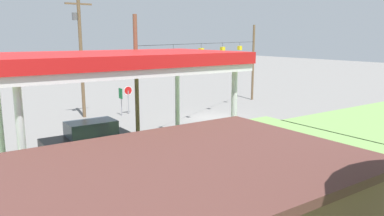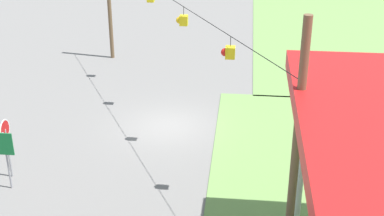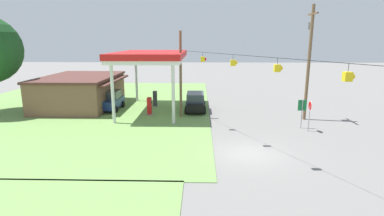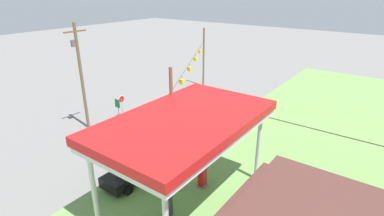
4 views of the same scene
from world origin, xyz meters
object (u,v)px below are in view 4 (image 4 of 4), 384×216
at_px(fuel_pump_far, 167,206).
at_px(stop_sign_roadside, 122,102).
at_px(utility_pole_main, 80,72).
at_px(gas_station_canopy, 185,124).
at_px(car_at_pumps_front, 136,167).
at_px(route_sign, 118,106).
at_px(fuel_pump_near, 202,176).

xyz_separation_m(fuel_pump_far, stop_sign_roadside, (-8.63, -13.68, 0.98)).
height_order(fuel_pump_far, utility_pole_main, utility_pole_main).
bearing_deg(fuel_pump_far, gas_station_canopy, 179.96).
xyz_separation_m(car_at_pumps_front, utility_pole_main, (-3.15, -10.15, 4.72)).
bearing_deg(car_at_pumps_front, fuel_pump_far, 68.72).
distance_m(car_at_pumps_front, route_sign, 10.80).
distance_m(fuel_pump_near, car_at_pumps_front, 4.88).
height_order(car_at_pumps_front, stop_sign_roadside, stop_sign_roadside).
bearing_deg(fuel_pump_near, gas_station_canopy, 0.04).
distance_m(stop_sign_roadside, utility_pole_main, 5.47).
bearing_deg(route_sign, utility_pole_main, -23.17).
bearing_deg(fuel_pump_near, route_sign, -106.91).
distance_m(fuel_pump_near, route_sign, 13.99).
height_order(gas_station_canopy, fuel_pump_far, gas_station_canopy).
bearing_deg(gas_station_canopy, car_at_pumps_front, -88.25).
distance_m(gas_station_canopy, car_at_pumps_front, 6.37).
relative_size(fuel_pump_near, utility_pole_main, 0.17).
distance_m(gas_station_canopy, route_sign, 15.10).
bearing_deg(gas_station_canopy, route_sign, -113.91).
bearing_deg(car_at_pumps_front, route_sign, -124.33).
height_order(gas_station_canopy, car_at_pumps_front, gas_station_canopy).
relative_size(stop_sign_roadside, route_sign, 1.04).
relative_size(gas_station_canopy, route_sign, 4.67).
distance_m(car_at_pumps_front, stop_sign_roadside, 11.55).
height_order(route_sign, utility_pole_main, utility_pole_main).
xyz_separation_m(car_at_pumps_front, route_sign, (-6.06, -8.91, 0.74)).
bearing_deg(gas_station_canopy, fuel_pump_near, -179.96).
relative_size(car_at_pumps_front, utility_pole_main, 0.50).
bearing_deg(gas_station_canopy, utility_pole_main, -101.66).
xyz_separation_m(car_at_pumps_front, stop_sign_roadside, (-6.90, -9.23, 0.84)).
relative_size(gas_station_canopy, utility_pole_main, 1.10).
relative_size(gas_station_canopy, fuel_pump_far, 6.41).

